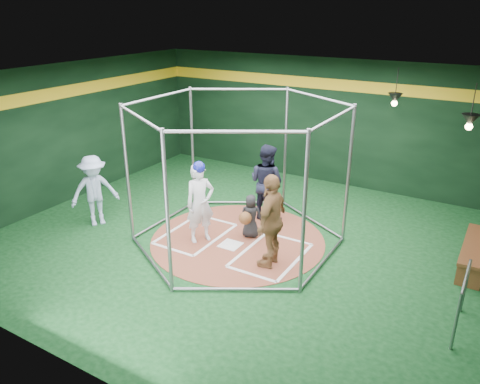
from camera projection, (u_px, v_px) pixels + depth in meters
The scene contains 14 objects.
room_shell at pixel (238, 164), 9.62m from camera, with size 10.10×9.10×3.53m.
clay_disc at pixel (238, 240), 10.26m from camera, with size 3.80×3.80×0.01m, color brown.
home_plate at pixel (230, 245), 10.02m from camera, with size 0.43×0.43×0.01m, color white.
batter_box_left at pixel (196, 234), 10.51m from camera, with size 1.17×1.77×0.01m.
batter_box_right at pixel (271, 255), 9.61m from camera, with size 1.17×1.77×0.01m.
batting_cage at pixel (238, 176), 9.70m from camera, with size 4.05×4.67×3.00m.
pendant_lamp_near at pixel (395, 98), 11.08m from camera, with size 0.34×0.34×0.90m.
pendant_lamp_far at pixel (470, 120), 8.95m from camera, with size 0.34×0.34×0.90m.
batter_figure at pixel (200, 202), 9.91m from camera, with size 0.69×0.76×1.80m.
visitor_leopard at pixel (272, 221), 8.94m from camera, with size 1.11×0.46×1.89m, color tan.
catcher_figure at pixel (250, 216), 10.20m from camera, with size 0.56×0.63×0.98m.
umpire at pixel (266, 182), 10.99m from camera, with size 0.89×0.69×1.83m, color black.
bystander_blue at pixel (94, 191), 10.72m from camera, with size 1.08×0.62×1.67m, color #A2B6D7.
steel_railing at pixel (463, 294), 7.19m from camera, with size 0.05×1.15×0.99m.
Camera 1 is at (4.71, -7.83, 4.79)m, focal length 35.00 mm.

